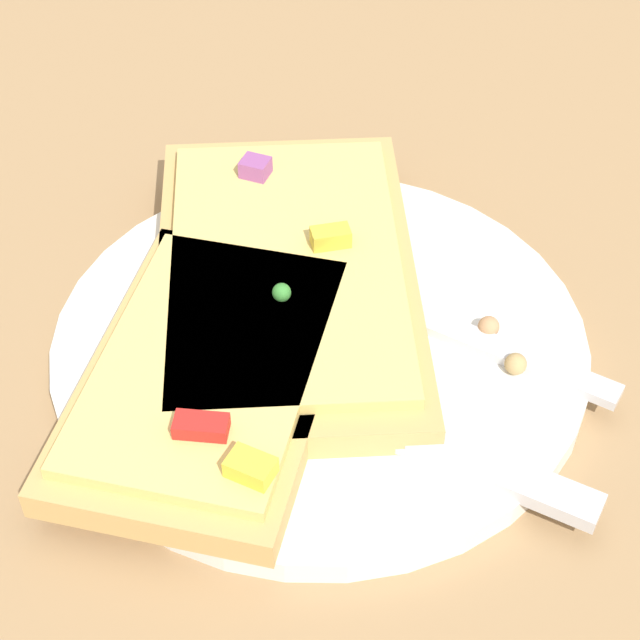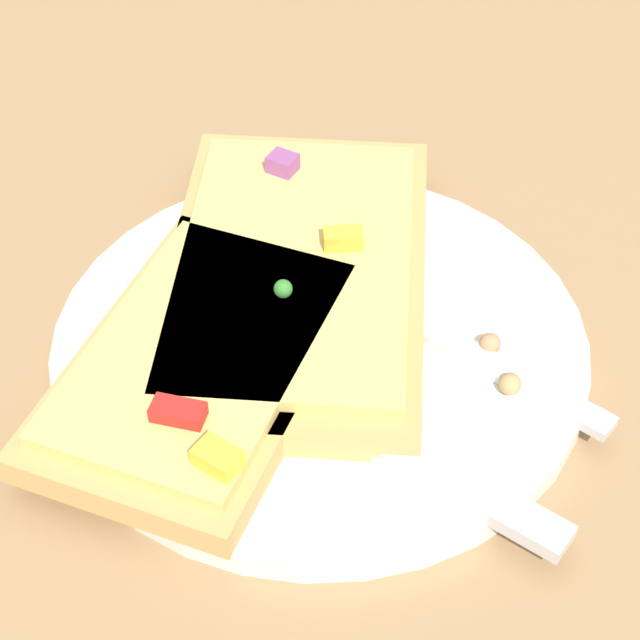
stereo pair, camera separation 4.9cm
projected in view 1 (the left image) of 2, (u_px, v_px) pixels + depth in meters
name	position (u px, v px, depth m)	size (l,w,h in m)	color
ground_plane	(320.00, 353.00, 0.50)	(4.00, 4.00, 0.00)	#9E7A51
plate	(320.00, 344.00, 0.50)	(0.25, 0.25, 0.01)	white
fork	(385.00, 304.00, 0.51)	(0.13, 0.19, 0.01)	silver
knife	(394.00, 431.00, 0.45)	(0.14, 0.19, 0.01)	silver
pizza_slice_main	(284.00, 275.00, 0.51)	(0.20, 0.24, 0.03)	tan
pizza_slice_corner	(210.00, 373.00, 0.46)	(0.19, 0.19, 0.03)	tan
crumb_scatter	(458.00, 322.00, 0.49)	(0.07, 0.17, 0.01)	tan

